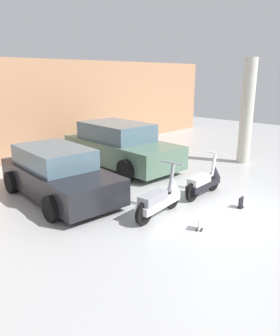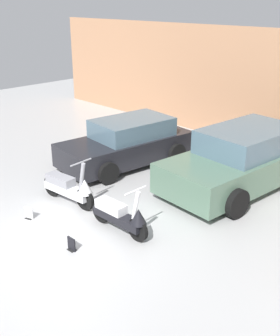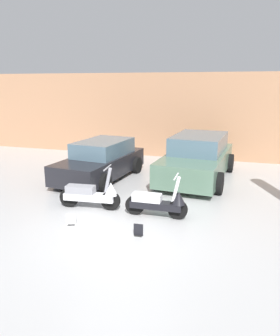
{
  "view_description": "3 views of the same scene",
  "coord_description": "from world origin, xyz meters",
  "px_view_note": "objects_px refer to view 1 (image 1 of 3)",
  "views": [
    {
      "loc": [
        -6.4,
        -3.09,
        3.03
      ],
      "look_at": [
        -0.45,
        2.43,
        0.69
      ],
      "focal_mm": 35.0,
      "sensor_mm": 36.0,
      "label": 1
    },
    {
      "loc": [
        6.05,
        -3.76,
        4.35
      ],
      "look_at": [
        -0.48,
        2.72,
        0.61
      ],
      "focal_mm": 45.0,
      "sensor_mm": 36.0,
      "label": 2
    },
    {
      "loc": [
        2.32,
        -6.01,
        3.11
      ],
      "look_at": [
        -0.18,
        2.15,
        0.9
      ],
      "focal_mm": 35.0,
      "sensor_mm": 36.0,
      "label": 3
    }
  ],
  "objects_px": {
    "car_rear_center": "(120,146)",
    "placard_near_right_scooter": "(241,203)",
    "scooter_front_left": "(161,198)",
    "car_rear_left": "(58,174)",
    "placard_near_left_scooter": "(200,225)",
    "support_column_side": "(247,112)",
    "scooter_front_right": "(205,181)"
  },
  "relations": [
    {
      "from": "scooter_front_left",
      "to": "car_rear_center",
      "type": "distance_m",
      "value": 4.19
    },
    {
      "from": "scooter_front_left",
      "to": "placard_near_right_scooter",
      "type": "relative_size",
      "value": 6.19
    },
    {
      "from": "scooter_front_left",
      "to": "placard_near_left_scooter",
      "type": "distance_m",
      "value": 1.09
    },
    {
      "from": "scooter_front_right",
      "to": "car_rear_center",
      "type": "relative_size",
      "value": 0.35
    },
    {
      "from": "placard_near_right_scooter",
      "to": "car_rear_center",
      "type": "bearing_deg",
      "value": 82.67
    },
    {
      "from": "placard_near_left_scooter",
      "to": "support_column_side",
      "type": "bearing_deg",
      "value": 17.8
    },
    {
      "from": "car_rear_center",
      "to": "support_column_side",
      "type": "height_order",
      "value": "support_column_side"
    },
    {
      "from": "car_rear_left",
      "to": "car_rear_center",
      "type": "xyz_separation_m",
      "value": [
        3.07,
        0.95,
        0.09
      ]
    },
    {
      "from": "car_rear_left",
      "to": "car_rear_center",
      "type": "relative_size",
      "value": 0.88
    },
    {
      "from": "scooter_front_left",
      "to": "car_rear_left",
      "type": "xyz_separation_m",
      "value": [
        -0.89,
        2.62,
        0.21
      ]
    },
    {
      "from": "placard_near_left_scooter",
      "to": "scooter_front_left",
      "type": "bearing_deg",
      "value": 87.86
    },
    {
      "from": "car_rear_left",
      "to": "placard_near_left_scooter",
      "type": "distance_m",
      "value": 3.79
    },
    {
      "from": "car_rear_center",
      "to": "placard_near_right_scooter",
      "type": "relative_size",
      "value": 16.97
    },
    {
      "from": "placard_near_left_scooter",
      "to": "car_rear_center",
      "type": "bearing_deg",
      "value": 64.24
    },
    {
      "from": "placard_near_right_scooter",
      "to": "placard_near_left_scooter",
      "type": "bearing_deg",
      "value": 177.1
    },
    {
      "from": "car_rear_left",
      "to": "support_column_side",
      "type": "relative_size",
      "value": 1.1
    },
    {
      "from": "car_rear_center",
      "to": "placard_near_right_scooter",
      "type": "distance_m",
      "value": 4.77
    },
    {
      "from": "car_rear_left",
      "to": "placard_near_right_scooter",
      "type": "relative_size",
      "value": 14.95
    },
    {
      "from": "car_rear_left",
      "to": "placard_near_left_scooter",
      "type": "relative_size",
      "value": 14.95
    },
    {
      "from": "support_column_side",
      "to": "scooter_front_left",
      "type": "bearing_deg",
      "value": -172.47
    },
    {
      "from": "car_rear_left",
      "to": "car_rear_center",
      "type": "distance_m",
      "value": 3.22
    },
    {
      "from": "placard_near_left_scooter",
      "to": "placard_near_right_scooter",
      "type": "xyz_separation_m",
      "value": [
        1.62,
        -0.08,
        0.0
      ]
    },
    {
      "from": "scooter_front_right",
      "to": "placard_near_right_scooter",
      "type": "distance_m",
      "value": 1.14
    },
    {
      "from": "car_rear_left",
      "to": "support_column_side",
      "type": "bearing_deg",
      "value": 79.86
    },
    {
      "from": "scooter_front_right",
      "to": "car_rear_left",
      "type": "bearing_deg",
      "value": 133.52
    },
    {
      "from": "placard_near_left_scooter",
      "to": "placard_near_right_scooter",
      "type": "bearing_deg",
      "value": -2.9
    },
    {
      "from": "scooter_front_left",
      "to": "placard_near_right_scooter",
      "type": "height_order",
      "value": "scooter_front_left"
    },
    {
      "from": "scooter_front_left",
      "to": "placard_near_right_scooter",
      "type": "distance_m",
      "value": 1.96
    },
    {
      "from": "placard_near_right_scooter",
      "to": "scooter_front_left",
      "type": "bearing_deg",
      "value": 144.51
    },
    {
      "from": "car_rear_left",
      "to": "support_column_side",
      "type": "height_order",
      "value": "support_column_side"
    },
    {
      "from": "placard_near_left_scooter",
      "to": "support_column_side",
      "type": "height_order",
      "value": "support_column_side"
    },
    {
      "from": "placard_near_left_scooter",
      "to": "placard_near_right_scooter",
      "type": "height_order",
      "value": "same"
    }
  ]
}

